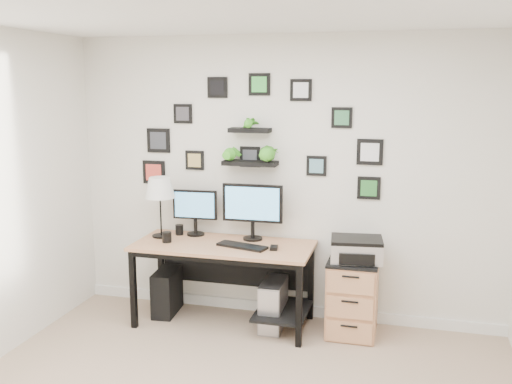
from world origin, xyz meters
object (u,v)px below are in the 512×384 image
(mug, at_px, (167,237))
(pc_tower_grey, at_px, (273,304))
(table_lamp, at_px, (160,189))
(monitor_left, at_px, (195,209))
(monitor_right, at_px, (252,207))
(desk, at_px, (228,256))
(printer, at_px, (356,249))
(file_cabinet, at_px, (353,296))
(pc_tower_black, at_px, (167,292))

(mug, distance_m, pc_tower_grey, 1.13)
(table_lamp, xyz_separation_m, pc_tower_grey, (1.10, -0.07, -0.99))
(monitor_left, bearing_deg, monitor_right, -1.91)
(desk, distance_m, table_lamp, 0.89)
(mug, height_order, printer, printer)
(monitor_right, distance_m, table_lamp, 0.88)
(table_lamp, xyz_separation_m, printer, (1.81, -0.03, -0.43))
(mug, bearing_deg, monitor_right, 20.91)
(table_lamp, bearing_deg, monitor_right, 7.42)
(monitor_right, distance_m, file_cabinet, 1.19)
(table_lamp, distance_m, file_cabinet, 1.99)
(monitor_left, relative_size, monitor_right, 0.78)
(monitor_right, height_order, pc_tower_grey, monitor_right)
(monitor_right, height_order, file_cabinet, monitor_right)
(pc_tower_black, xyz_separation_m, printer, (1.77, -0.02, 0.56))
(pc_tower_grey, bearing_deg, table_lamp, 176.11)
(table_lamp, relative_size, pc_tower_grey, 1.27)
(desk, xyz_separation_m, file_cabinet, (1.12, 0.06, -0.29))
(pc_tower_black, distance_m, pc_tower_grey, 1.06)
(monitor_left, bearing_deg, desk, -25.99)
(monitor_right, xyz_separation_m, mug, (-0.73, -0.28, -0.26))
(monitor_right, bearing_deg, mug, -159.09)
(table_lamp, relative_size, pc_tower_black, 1.34)
(desk, distance_m, monitor_left, 0.57)
(file_cabinet, bearing_deg, pc_tower_grey, -173.77)
(desk, xyz_separation_m, monitor_left, (-0.39, 0.19, 0.38))
(table_lamp, bearing_deg, mug, -52.28)
(monitor_left, bearing_deg, mug, -118.80)
(table_lamp, bearing_deg, printer, -0.81)
(mug, relative_size, pc_tower_grey, 0.22)
(table_lamp, bearing_deg, pc_tower_black, -7.32)
(mug, bearing_deg, pc_tower_black, 118.27)
(mug, bearing_deg, printer, 4.78)
(monitor_right, bearing_deg, monitor_left, 178.09)
(printer, bearing_deg, table_lamp, 179.19)
(desk, distance_m, mug, 0.58)
(monitor_left, height_order, table_lamp, table_lamp)
(file_cabinet, distance_m, printer, 0.44)
(table_lamp, xyz_separation_m, pc_tower_black, (0.04, -0.01, -0.99))
(desk, xyz_separation_m, pc_tower_black, (-0.64, 0.05, -0.42))
(monitor_left, relative_size, pc_tower_grey, 0.98)
(desk, distance_m, pc_tower_grey, 0.59)
(table_lamp, distance_m, mug, 0.46)
(table_lamp, height_order, file_cabinet, table_lamp)
(desk, relative_size, mug, 16.76)
(pc_tower_black, relative_size, printer, 0.90)
(pc_tower_black, relative_size, file_cabinet, 0.63)
(file_cabinet, relative_size, printer, 1.43)
(pc_tower_black, distance_m, file_cabinet, 1.76)
(monitor_right, bearing_deg, table_lamp, -172.58)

